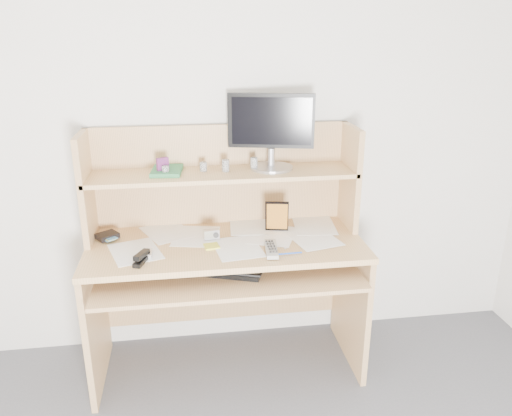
{
  "coord_description": "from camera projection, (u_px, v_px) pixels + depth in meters",
  "views": [
    {
      "loc": [
        -0.18,
        -0.85,
        1.78
      ],
      "look_at": [
        0.15,
        1.43,
        0.95
      ],
      "focal_mm": 35.0,
      "sensor_mm": 36.0,
      "label": 1
    }
  ],
  "objects": [
    {
      "name": "tv_remote",
      "position": [
        271.0,
        249.0,
        2.43
      ],
      "size": [
        0.07,
        0.2,
        0.02
      ],
      "primitive_type": "cube",
      "rotation": [
        0.0,
        0.0,
        -0.1
      ],
      "color": "#9B9B96",
      "rests_on": "paper_clutter"
    },
    {
      "name": "sticky_note_pad",
      "position": [
        212.0,
        246.0,
        2.48
      ],
      "size": [
        0.08,
        0.08,
        0.01
      ],
      "primitive_type": "cube",
      "rotation": [
        0.0,
        0.0,
        0.17
      ],
      "color": "yellow",
      "rests_on": "desk"
    },
    {
      "name": "stapler",
      "position": [
        142.0,
        257.0,
        2.31
      ],
      "size": [
        0.08,
        0.14,
        0.04
      ],
      "primitive_type": "cube",
      "rotation": [
        0.0,
        0.0,
        -0.34
      ],
      "color": "black",
      "rests_on": "paper_clutter"
    },
    {
      "name": "shelf_book",
      "position": [
        167.0,
        171.0,
        2.55
      ],
      "size": [
        0.17,
        0.22,
        0.02
      ],
      "primitive_type": "cube",
      "rotation": [
        0.0,
        0.0,
        -0.1
      ],
      "color": "#317C4A",
      "rests_on": "desk"
    },
    {
      "name": "chip_stack_c",
      "position": [
        203.0,
        167.0,
        2.57
      ],
      "size": [
        0.05,
        0.05,
        0.05
      ],
      "primitive_type": "cylinder",
      "rotation": [
        0.0,
        0.0,
        0.4
      ],
      "color": "black",
      "rests_on": "desk"
    },
    {
      "name": "back_wall",
      "position": [
        219.0,
        133.0,
        2.67
      ],
      "size": [
        3.6,
        0.04,
        2.5
      ],
      "primitive_type": "cube",
      "color": "silver",
      "rests_on": "floor"
    },
    {
      "name": "chip_stack_a",
      "position": [
        166.0,
        171.0,
        2.5
      ],
      "size": [
        0.04,
        0.04,
        0.05
      ],
      "primitive_type": "cylinder",
      "rotation": [
        0.0,
        0.0,
        0.28
      ],
      "color": "black",
      "rests_on": "desk"
    },
    {
      "name": "digital_camera",
      "position": [
        211.0,
        234.0,
        2.56
      ],
      "size": [
        0.08,
        0.04,
        0.05
      ],
      "primitive_type": "cube",
      "rotation": [
        0.0,
        0.0,
        0.12
      ],
      "color": "#A9A9AB",
      "rests_on": "paper_clutter"
    },
    {
      "name": "desk",
      "position": [
        225.0,
        246.0,
        2.64
      ],
      "size": [
        1.4,
        0.7,
        1.3
      ],
      "color": "tan",
      "rests_on": "floor"
    },
    {
      "name": "chip_stack_d",
      "position": [
        254.0,
        164.0,
        2.6
      ],
      "size": [
        0.05,
        0.05,
        0.06
      ],
      "primitive_type": "cylinder",
      "rotation": [
        0.0,
        0.0,
        -0.32
      ],
      "color": "white",
      "rests_on": "desk"
    },
    {
      "name": "blue_pen",
      "position": [
        289.0,
        253.0,
        2.39
      ],
      "size": [
        0.13,
        0.01,
        0.01
      ],
      "primitive_type": "cylinder",
      "rotation": [
        1.57,
        0.0,
        1.62
      ],
      "color": "#1846B8",
      "rests_on": "paper_clutter"
    },
    {
      "name": "card_box",
      "position": [
        163.0,
        166.0,
        2.52
      ],
      "size": [
        0.06,
        0.04,
        0.08
      ],
      "primitive_type": "cube",
      "rotation": [
        0.0,
        0.0,
        0.45
      ],
      "color": "#A42315",
      "rests_on": "desk"
    },
    {
      "name": "monitor",
      "position": [
        271.0,
        129.0,
        2.58
      ],
      "size": [
        0.44,
        0.22,
        0.39
      ],
      "rotation": [
        0.0,
        0.0,
        -0.23
      ],
      "color": "#B0AFB4",
      "rests_on": "desk"
    },
    {
      "name": "keyboard",
      "position": [
        215.0,
        267.0,
        2.46
      ],
      "size": [
        0.5,
        0.32,
        0.03
      ],
      "rotation": [
        0.0,
        0.0,
        -0.35
      ],
      "color": "black",
      "rests_on": "desk"
    },
    {
      "name": "flip_phone",
      "position": [
        147.0,
        253.0,
        2.38
      ],
      "size": [
        0.05,
        0.08,
        0.02
      ],
      "primitive_type": "cube",
      "rotation": [
        0.0,
        0.0,
        -0.04
      ],
      "color": "silver",
      "rests_on": "paper_clutter"
    },
    {
      "name": "paper_clutter",
      "position": [
        226.0,
        242.0,
        2.54
      ],
      "size": [
        1.32,
        0.54,
        0.01
      ],
      "primitive_type": "cube",
      "color": "white",
      "rests_on": "desk"
    },
    {
      "name": "wallet",
      "position": [
        107.0,
        236.0,
        2.57
      ],
      "size": [
        0.13,
        0.13,
        0.03
      ],
      "primitive_type": "cube",
      "rotation": [
        0.0,
        0.0,
        0.62
      ],
      "color": "black",
      "rests_on": "paper_clutter"
    },
    {
      "name": "chip_stack_b",
      "position": [
        226.0,
        166.0,
        2.57
      ],
      "size": [
        0.04,
        0.04,
        0.06
      ],
      "primitive_type": "cylinder",
      "rotation": [
        0.0,
        0.0,
        0.09
      ],
      "color": "white",
      "rests_on": "desk"
    },
    {
      "name": "game_case",
      "position": [
        277.0,
        216.0,
        2.63
      ],
      "size": [
        0.12,
        0.04,
        0.17
      ],
      "primitive_type": "cube",
      "rotation": [
        0.0,
        0.0,
        -0.18
      ],
      "color": "black",
      "rests_on": "paper_clutter"
    }
  ]
}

